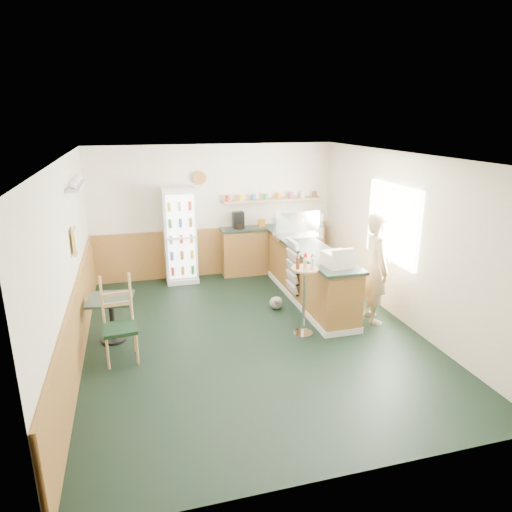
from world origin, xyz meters
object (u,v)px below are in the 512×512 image
object	(u,v)px
condiment_stand	(304,285)
cafe_table	(111,311)
cash_register	(337,259)
shopkeeper	(376,268)
drinks_fridge	(180,236)
display_case	(298,225)
cafe_chair	(119,316)

from	to	relation	value
condiment_stand	cafe_table	xyz separation A→B (m)	(-2.82, 0.54, -0.32)
cash_register	condiment_stand	world-z (taller)	condiment_stand
cash_register	shopkeeper	distance (m)	0.73
cash_register	shopkeeper	size ratio (longest dim) A/B	0.22
shopkeeper	cafe_table	world-z (taller)	shopkeeper
drinks_fridge	display_case	distance (m)	2.36
condiment_stand	cash_register	bearing A→B (deg)	13.15
drinks_fridge	condiment_stand	bearing A→B (deg)	-62.24
drinks_fridge	display_case	size ratio (longest dim) A/B	2.20
condiment_stand	cafe_table	distance (m)	2.89
display_case	cafe_table	world-z (taller)	display_case
display_case	cafe_table	bearing A→B (deg)	-158.25
shopkeeper	condiment_stand	xyz separation A→B (m)	(-1.28, -0.17, -0.09)
cash_register	display_case	bearing A→B (deg)	84.80
display_case	shopkeeper	xyz separation A→B (m)	(0.70, -1.73, -0.35)
drinks_fridge	cafe_chair	distance (m)	3.13
shopkeeper	cafe_table	distance (m)	4.14
condiment_stand	cafe_chair	xyz separation A→B (m)	(-2.69, 0.02, -0.19)
display_case	condiment_stand	xyz separation A→B (m)	(-0.58, -1.90, -0.44)
display_case	cafe_chair	size ratio (longest dim) A/B	0.73
display_case	drinks_fridge	bearing A→B (deg)	154.60
condiment_stand	cafe_table	bearing A→B (deg)	169.10
shopkeeper	cafe_chair	world-z (taller)	shopkeeper
cash_register	cafe_chair	size ratio (longest dim) A/B	0.34
display_case	cash_register	world-z (taller)	display_case
cash_register	cafe_table	size ratio (longest dim) A/B	0.57
shopkeeper	cafe_chair	distance (m)	3.98
condiment_stand	cafe_chair	distance (m)	2.70
display_case	shopkeeper	bearing A→B (deg)	-67.98
display_case	cash_register	bearing A→B (deg)	-90.00
cash_register	shopkeeper	world-z (taller)	shopkeeper
shopkeeper	cafe_chair	xyz separation A→B (m)	(-3.97, -0.15, -0.28)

